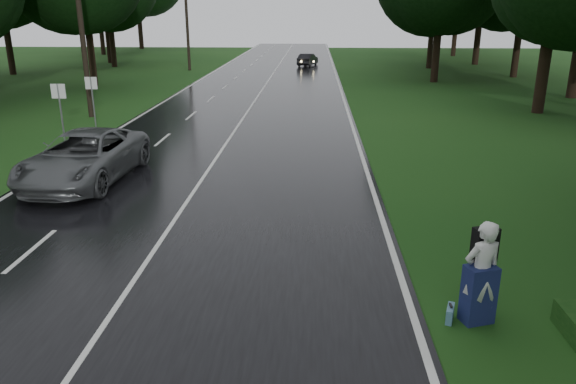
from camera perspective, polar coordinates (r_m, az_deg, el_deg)
name	(u,v)px	position (r m, az deg, el deg)	size (l,w,h in m)	color
ground	(125,295)	(11.91, -16.69, -10.34)	(160.00, 160.00, 0.00)	#1B4414
road	(245,116)	(30.55, -4.57, 7.92)	(12.00, 140.00, 0.04)	black
lane_center	(245,116)	(30.55, -4.57, 7.97)	(0.12, 140.00, 0.01)	silver
grey_car	(84,157)	(19.72, -20.59, 3.46)	(2.77, 6.02, 1.67)	#505456
far_car	(308,60)	(59.24, 2.08, 13.71)	(1.34, 3.86, 1.27)	black
hitchhiker	(481,276)	(10.75, 19.59, -8.28)	(0.86, 0.82, 2.03)	silver
suitcase	(450,314)	(10.96, 16.63, -12.13)	(0.12, 0.41, 0.29)	teal
utility_pole_mid	(92,117)	(32.35, -19.90, 7.44)	(1.80, 0.28, 9.75)	black
utility_pole_far	(190,70)	(55.92, -10.27, 12.46)	(1.80, 0.28, 10.71)	black
road_sign_a	(65,143)	(26.20, -22.34, 4.77)	(0.63, 0.10, 2.61)	white
road_sign_b	(96,127)	(29.41, -19.50, 6.47)	(0.60, 0.10, 2.49)	white
tree_left_e	(95,86)	(45.75, -19.60, 10.42)	(9.66, 9.66, 15.09)	black
tree_left_f	(115,67)	(61.40, -17.72, 12.41)	(9.07, 9.07, 14.17)	black
tree_right_d	(537,113)	(34.81, 24.67, 7.57)	(8.78, 8.78, 13.71)	black
tree_right_e	(434,82)	(47.38, 15.04, 11.09)	(8.98, 8.98, 14.03)	black
tree_right_f	(428,68)	(58.87, 14.52, 12.46)	(9.09, 9.09, 14.20)	black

